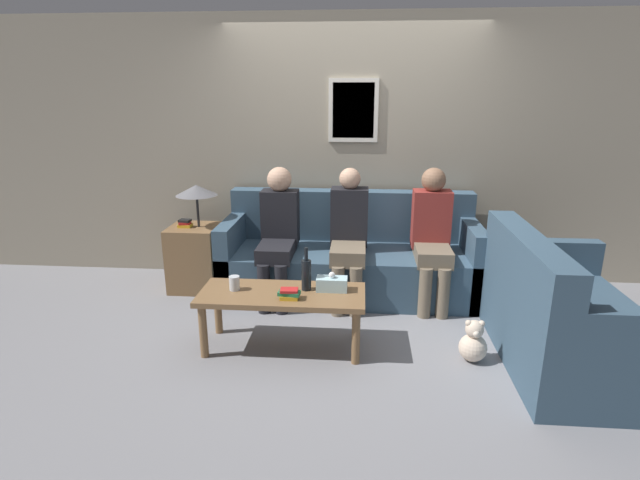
# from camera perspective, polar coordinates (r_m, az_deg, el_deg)

# --- Properties ---
(ground_plane) EXTENTS (16.00, 16.00, 0.00)m
(ground_plane) POSITION_cam_1_polar(r_m,az_deg,el_deg) (4.44, 3.16, -8.45)
(ground_plane) COLOR gray
(wall_back) EXTENTS (9.00, 0.08, 2.60)m
(wall_back) POSITION_cam_1_polar(r_m,az_deg,el_deg) (5.06, 3.75, 10.07)
(wall_back) COLOR #9E937F
(wall_back) RESTS_ON ground_plane
(couch_main) EXTENTS (2.39, 0.90, 0.94)m
(couch_main) POSITION_cam_1_polar(r_m,az_deg,el_deg) (4.82, 3.42, -2.25)
(couch_main) COLOR #385166
(couch_main) RESTS_ON ground_plane
(couch_side) EXTENTS (0.90, 1.50, 0.94)m
(couch_side) POSITION_cam_1_polar(r_m,az_deg,el_deg) (3.96, 25.99, -8.28)
(couch_side) COLOR #385166
(couch_side) RESTS_ON ground_plane
(coffee_table) EXTENTS (1.23, 0.50, 0.45)m
(coffee_table) POSITION_cam_1_polar(r_m,az_deg,el_deg) (3.75, -4.34, -6.87)
(coffee_table) COLOR olive
(coffee_table) RESTS_ON ground_plane
(side_table_with_lamp) EXTENTS (0.48, 0.46, 1.04)m
(side_table_with_lamp) POSITION_cam_1_polar(r_m,az_deg,el_deg) (5.02, -14.04, -1.20)
(side_table_with_lamp) COLOR olive
(side_table_with_lamp) RESTS_ON ground_plane
(wine_bottle) EXTENTS (0.07, 0.07, 0.33)m
(wine_bottle) POSITION_cam_1_polar(r_m,az_deg,el_deg) (3.72, -1.58, -3.90)
(wine_bottle) COLOR black
(wine_bottle) RESTS_ON coffee_table
(drinking_glass) EXTENTS (0.08, 0.08, 0.11)m
(drinking_glass) POSITION_cam_1_polar(r_m,az_deg,el_deg) (3.80, -9.75, -4.88)
(drinking_glass) COLOR silver
(drinking_glass) RESTS_ON coffee_table
(book_stack) EXTENTS (0.16, 0.10, 0.08)m
(book_stack) POSITION_cam_1_polar(r_m,az_deg,el_deg) (3.60, -3.54, -6.17)
(book_stack) COLOR gold
(book_stack) RESTS_ON coffee_table
(tissue_box) EXTENTS (0.23, 0.12, 0.15)m
(tissue_box) POSITION_cam_1_polar(r_m,az_deg,el_deg) (3.74, 1.36, -5.01)
(tissue_box) COLOR silver
(tissue_box) RESTS_ON coffee_table
(person_left) EXTENTS (0.34, 0.67, 1.22)m
(person_left) POSITION_cam_1_polar(r_m,az_deg,el_deg) (4.60, -4.80, 1.25)
(person_left) COLOR black
(person_left) RESTS_ON ground_plane
(person_middle) EXTENTS (0.34, 0.66, 1.22)m
(person_middle) POSITION_cam_1_polar(r_m,az_deg,el_deg) (4.53, 3.30, 0.90)
(person_middle) COLOR #756651
(person_middle) RESTS_ON ground_plane
(person_right) EXTENTS (0.34, 0.63, 1.23)m
(person_right) POSITION_cam_1_polar(r_m,az_deg,el_deg) (4.58, 12.69, 0.88)
(person_right) COLOR #756651
(person_right) RESTS_ON ground_plane
(teddy_bear) EXTENTS (0.20, 0.20, 0.32)m
(teddy_bear) POSITION_cam_1_polar(r_m,az_deg,el_deg) (3.83, 17.11, -11.21)
(teddy_bear) COLOR beige
(teddy_bear) RESTS_ON ground_plane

